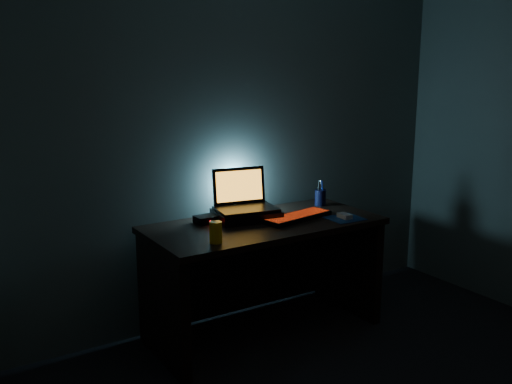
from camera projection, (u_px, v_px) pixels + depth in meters
room at (496, 191)px, 2.17m from camera, size 3.50×4.00×2.50m
desk at (260, 258)px, 3.72m from camera, size 1.50×0.70×0.75m
riser at (246, 215)px, 3.68m from camera, size 0.45×0.36×0.06m
laptop at (243, 200)px, 3.71m from camera, size 0.42×0.34×0.26m
keyboard at (297, 217)px, 3.69m from camera, size 0.52×0.25×0.03m
mousepad at (345, 218)px, 3.70m from camera, size 0.23×0.21×0.00m
mouse at (345, 216)px, 3.70m from camera, size 0.06×0.10×0.03m
pen_cup at (320, 198)px, 4.05m from camera, size 0.09×0.09×0.11m
juice_glass at (216, 232)px, 3.18m from camera, size 0.08×0.08×0.12m
router at (206, 219)px, 3.60m from camera, size 0.14×0.12×0.05m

